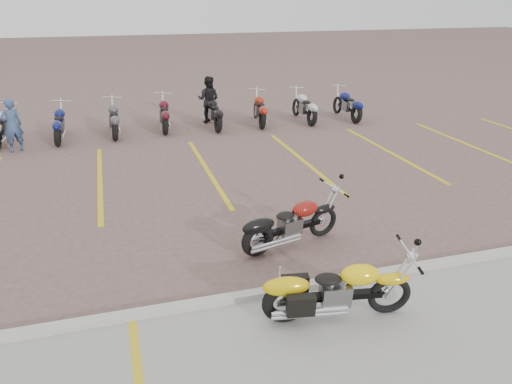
{
  "coord_description": "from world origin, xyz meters",
  "views": [
    {
      "loc": [
        -2.3,
        -8.17,
        4.32
      ],
      "look_at": [
        0.25,
        0.37,
        0.75
      ],
      "focal_mm": 35.0,
      "sensor_mm": 36.0,
      "label": 1
    }
  ],
  "objects_px": {
    "flame_cruiser": "(288,226)",
    "yellow_cruiser": "(333,291)",
    "person_a": "(12,125)",
    "person_b": "(209,100)"
  },
  "relations": [
    {
      "from": "flame_cruiser",
      "to": "person_a",
      "type": "bearing_deg",
      "value": 111.6
    },
    {
      "from": "flame_cruiser",
      "to": "person_a",
      "type": "height_order",
      "value": "person_a"
    },
    {
      "from": "flame_cruiser",
      "to": "person_a",
      "type": "xyz_separation_m",
      "value": [
        -5.6,
        7.81,
        0.36
      ]
    },
    {
      "from": "flame_cruiser",
      "to": "person_b",
      "type": "relative_size",
      "value": 1.24
    },
    {
      "from": "flame_cruiser",
      "to": "yellow_cruiser",
      "type": "bearing_deg",
      "value": -107.49
    },
    {
      "from": "person_a",
      "to": "person_b",
      "type": "bearing_deg",
      "value": 172.24
    },
    {
      "from": "yellow_cruiser",
      "to": "person_a",
      "type": "distance_m",
      "value": 11.41
    },
    {
      "from": "yellow_cruiser",
      "to": "person_a",
      "type": "height_order",
      "value": "person_a"
    },
    {
      "from": "yellow_cruiser",
      "to": "person_b",
      "type": "distance_m",
      "value": 11.85
    },
    {
      "from": "person_a",
      "to": "yellow_cruiser",
      "type": "bearing_deg",
      "value": 94.31
    }
  ]
}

